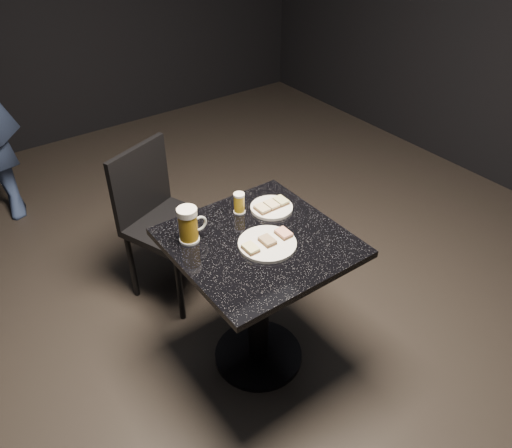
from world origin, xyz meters
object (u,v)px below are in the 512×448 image
object	(u,v)px
plate_large	(267,244)
beer_mug	(189,225)
chair	(161,215)
plate_small	(272,208)
table	(259,282)
beer_tumbler	(239,203)

from	to	relation	value
plate_large	beer_mug	bearing A→B (deg)	137.80
chair	plate_small	bearing A→B (deg)	-63.86
plate_large	table	bearing A→B (deg)	97.95
beer_mug	beer_tumbler	size ratio (longest dim) A/B	1.61
plate_small	beer_tumbler	size ratio (longest dim) A/B	1.98
table	beer_tumbler	bearing A→B (deg)	76.99
table	beer_mug	bearing A→B (deg)	144.24
table	beer_mug	world-z (taller)	beer_mug
plate_large	table	distance (m)	0.25
plate_large	plate_small	world-z (taller)	same
plate_small	table	distance (m)	0.34
plate_small	table	world-z (taller)	plate_small
beer_mug	plate_small	bearing A→B (deg)	-2.57
beer_tumbler	chair	size ratio (longest dim) A/B	0.11
table	beer_tumbler	world-z (taller)	beer_tumbler
table	beer_tumbler	size ratio (longest dim) A/B	7.65
beer_tumbler	beer_mug	bearing A→B (deg)	-170.36
plate_small	beer_tumbler	distance (m)	0.15
beer_tumbler	chair	bearing A→B (deg)	106.81
plate_large	chair	bearing A→B (deg)	98.31
plate_small	beer_mug	distance (m)	0.42
plate_large	beer_mug	distance (m)	0.33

